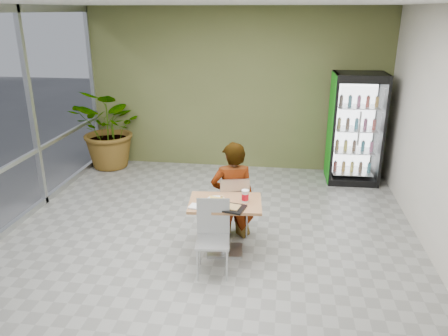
{
  "coord_description": "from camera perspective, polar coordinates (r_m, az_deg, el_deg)",
  "views": [
    {
      "loc": [
        0.99,
        -5.18,
        3.12
      ],
      "look_at": [
        0.18,
        0.59,
        1.0
      ],
      "focal_mm": 35.0,
      "sensor_mm": 36.0,
      "label": 1
    }
  ],
  "objects": [
    {
      "name": "chair_far",
      "position": [
        6.23,
        1.3,
        -4.46
      ],
      "size": [
        0.5,
        0.5,
        0.93
      ],
      "rotation": [
        0.0,
        0.0,
        3.39
      ],
      "color": "#B2B5B7",
      "rests_on": "ground"
    },
    {
      "name": "ground",
      "position": [
        6.13,
        -2.48,
        -10.65
      ],
      "size": [
        7.0,
        7.0,
        0.0
      ],
      "primitive_type": "plane",
      "color": "gray",
      "rests_on": "ground"
    },
    {
      "name": "dining_table",
      "position": [
        5.83,
        0.15,
        -6.35
      ],
      "size": [
        1.0,
        0.75,
        0.75
      ],
      "rotation": [
        0.0,
        0.0,
        0.1
      ],
      "color": "#A96E48",
      "rests_on": "ground"
    },
    {
      "name": "chair_near",
      "position": [
        5.46,
        -1.46,
        -8.14
      ],
      "size": [
        0.46,
        0.46,
        0.93
      ],
      "rotation": [
        0.0,
        0.0,
        0.12
      ],
      "color": "#B2B5B7",
      "rests_on": "ground"
    },
    {
      "name": "pizza_plate",
      "position": [
        5.78,
        -1.06,
        -4.04
      ],
      "size": [
        0.34,
        0.34,
        0.03
      ],
      "color": "white",
      "rests_on": "dining_table"
    },
    {
      "name": "room_envelope",
      "position": [
        5.49,
        -2.73,
        3.88
      ],
      "size": [
        6.0,
        7.0,
        3.2
      ],
      "primitive_type": null,
      "color": "beige",
      "rests_on": "ground"
    },
    {
      "name": "seated_woman",
      "position": [
        6.27,
        1.13,
        -4.14
      ],
      "size": [
        0.72,
        0.55,
        1.72
      ],
      "primitive_type": "imported",
      "rotation": [
        0.0,
        0.0,
        3.39
      ],
      "color": "black",
      "rests_on": "ground"
    },
    {
      "name": "beverage_fridge",
      "position": [
        8.52,
        16.78,
        4.92
      ],
      "size": [
        0.96,
        0.75,
        2.06
      ],
      "rotation": [
        0.0,
        0.0,
        0.03
      ],
      "color": "black",
      "rests_on": "ground"
    },
    {
      "name": "cafeteria_tray",
      "position": [
        5.54,
        0.67,
        -5.21
      ],
      "size": [
        0.44,
        0.36,
        0.02
      ],
      "primitive_type": "cube",
      "rotation": [
        0.0,
        0.0,
        -0.22
      ],
      "color": "black",
      "rests_on": "dining_table"
    },
    {
      "name": "napkin_stack",
      "position": [
        5.59,
        -3.71,
        -5.03
      ],
      "size": [
        0.18,
        0.18,
        0.02
      ],
      "primitive_type": "cube",
      "rotation": [
        0.0,
        0.0,
        -0.18
      ],
      "color": "white",
      "rests_on": "dining_table"
    },
    {
      "name": "soda_cup",
      "position": [
        5.7,
        2.78,
        -3.71
      ],
      "size": [
        0.09,
        0.09,
        0.17
      ],
      "color": "white",
      "rests_on": "dining_table"
    },
    {
      "name": "potted_plant",
      "position": [
        9.25,
        -14.51,
        5.02
      ],
      "size": [
        1.9,
        1.79,
        1.67
      ],
      "primitive_type": "imported",
      "rotation": [
        0.0,
        0.0,
        -0.42
      ],
      "color": "#2E6F2C",
      "rests_on": "ground"
    }
  ]
}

